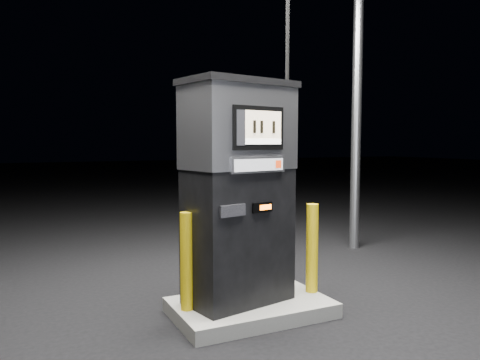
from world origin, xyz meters
name	(u,v)px	position (x,y,z in m)	size (l,w,h in m)	color
ground	(251,315)	(0.00, 0.00, 0.00)	(80.00, 80.00, 0.00)	black
pump_island	(251,308)	(0.00, 0.00, 0.07)	(1.60, 1.00, 0.15)	slate
fuel_dispenser	(239,190)	(-0.11, 0.05, 1.31)	(1.31, 0.89, 4.70)	black
bollard_left	(187,261)	(-0.68, 0.05, 0.63)	(0.13, 0.13, 0.97)	#DAB60C
bollard_right	(312,248)	(0.74, -0.03, 0.64)	(0.13, 0.13, 0.98)	#DAB60C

